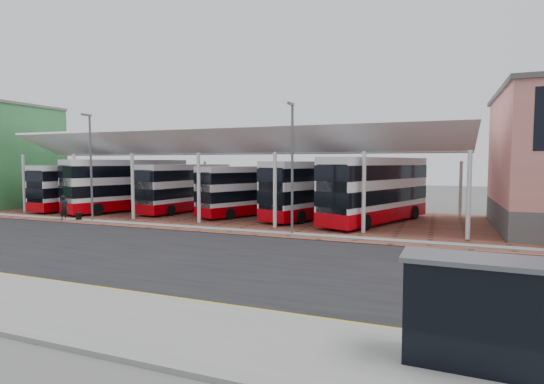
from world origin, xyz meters
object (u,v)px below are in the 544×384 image
object	(u,v)px
bus_1	(128,185)
bus_3	(251,191)
pedestrian	(64,208)
bus_shelter	(486,303)
bus_4	(314,190)
bus_0	(83,187)
bus_2	(186,188)
bus_5	(376,190)

from	to	relation	value
bus_1	bus_3	bearing A→B (deg)	26.06
pedestrian	bus_3	bearing A→B (deg)	-59.96
bus_shelter	bus_4	bearing A→B (deg)	115.83
bus_3	bus_shelter	xyz separation A→B (m)	(15.84, -22.98, -0.49)
bus_3	bus_shelter	world-z (taller)	bus_3
bus_0	bus_shelter	bearing A→B (deg)	-29.37
bus_1	pedestrian	world-z (taller)	bus_1
bus_2	bus_3	world-z (taller)	bus_2
bus_1	bus_5	size ratio (longest dim) A/B	0.98
bus_5	bus_shelter	distance (m)	22.78
bus_4	bus_5	bearing A→B (deg)	6.77
bus_2	bus_4	size ratio (longest dim) A/B	0.94
bus_1	pedestrian	size ratio (longest dim) A/B	6.14
bus_3	pedestrian	size ratio (longest dim) A/B	5.33
bus_4	pedestrian	size ratio (longest dim) A/B	5.95
bus_1	bus_shelter	bearing A→B (deg)	-18.63
bus_1	bus_shelter	size ratio (longest dim) A/B	3.88
pedestrian	bus_shelter	world-z (taller)	bus_shelter
bus_0	pedestrian	distance (m)	8.33
bus_0	bus_4	size ratio (longest dim) A/B	0.91
bus_0	pedestrian	xyz separation A→B (m)	(4.85, -6.68, -1.13)
bus_3	bus_5	distance (m)	10.55
bus_5	pedestrian	size ratio (longest dim) A/B	6.27
bus_3	pedestrian	bearing A→B (deg)	-121.73
bus_0	bus_5	size ratio (longest dim) A/B	0.87
bus_5	bus_shelter	world-z (taller)	bus_5
bus_1	bus_4	bearing A→B (deg)	24.49
bus_2	bus_4	bearing A→B (deg)	7.41
bus_5	pedestrian	xyz separation A→B (m)	(-22.61, -7.40, -1.44)
bus_3	pedestrian	xyz separation A→B (m)	(-12.11, -8.26, -1.10)
bus_0	bus_4	bearing A→B (deg)	8.20
bus_shelter	pedestrian	bearing A→B (deg)	153.96
bus_0	pedestrian	bearing A→B (deg)	-50.26
bus_5	bus_0	bearing A→B (deg)	-157.63
bus_2	bus_5	distance (m)	17.17
bus_2	pedestrian	distance (m)	10.25
bus_5	pedestrian	bearing A→B (deg)	-141.02
bus_0	bus_3	size ratio (longest dim) A/B	1.02
bus_0	bus_2	size ratio (longest dim) A/B	0.97
bus_1	bus_shelter	distance (m)	35.07
bus_1	bus_shelter	xyz separation A→B (m)	(27.61, -21.61, -0.78)
bus_1	pedestrian	distance (m)	7.03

